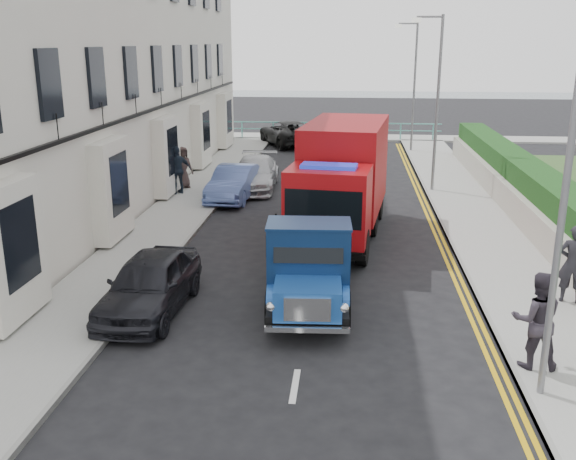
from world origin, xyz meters
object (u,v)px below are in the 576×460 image
object	(u,v)px
lamp_mid	(435,94)
bedford_lorry	(309,273)
red_lorry	(342,178)
parked_car_front	(150,284)
pedestrian_east_near	(573,264)
lamp_far	(412,79)
lamp_near	(559,174)

from	to	relation	value
lamp_mid	bedford_lorry	bearing A→B (deg)	-108.00
red_lorry	parked_car_front	size ratio (longest dim) A/B	1.75
pedestrian_east_near	lamp_mid	bearing A→B (deg)	-65.43
lamp_mid	lamp_far	world-z (taller)	same
lamp_near	lamp_mid	world-z (taller)	same
lamp_far	pedestrian_east_near	xyz separation A→B (m)	(1.92, -21.74, -2.94)
lamp_near	bedford_lorry	bearing A→B (deg)	142.14
red_lorry	pedestrian_east_near	xyz separation A→B (m)	(5.44, -5.26, -0.83)
lamp_mid	lamp_far	bearing A→B (deg)	90.00
pedestrian_east_near	parked_car_front	bearing A→B (deg)	22.53
lamp_mid	bedford_lorry	size ratio (longest dim) A/B	1.49
lamp_near	bedford_lorry	distance (m)	6.05
bedford_lorry	parked_car_front	bearing A→B (deg)	-179.80
lamp_near	lamp_far	distance (m)	26.00
lamp_mid	pedestrian_east_near	world-z (taller)	lamp_mid
parked_car_front	pedestrian_east_near	bearing A→B (deg)	9.66
lamp_near	lamp_far	xyz separation A→B (m)	(0.00, 26.00, 0.00)
bedford_lorry	red_lorry	bearing A→B (deg)	81.28
lamp_far	parked_car_front	distance (m)	24.48
lamp_mid	red_lorry	bearing A→B (deg)	-118.51
lamp_near	parked_car_front	distance (m)	8.98
lamp_near	red_lorry	bearing A→B (deg)	110.28
parked_car_front	pedestrian_east_near	distance (m)	9.79
lamp_mid	parked_car_front	size ratio (longest dim) A/B	1.75
lamp_far	pedestrian_east_near	world-z (taller)	lamp_far
red_lorry	pedestrian_east_near	distance (m)	7.61
parked_car_front	pedestrian_east_near	size ratio (longest dim) A/B	2.13
bedford_lorry	pedestrian_east_near	distance (m)	6.16
lamp_near	pedestrian_east_near	bearing A→B (deg)	65.72
pedestrian_east_near	lamp_near	bearing A→B (deg)	80.98
lamp_far	bedford_lorry	bearing A→B (deg)	-100.33
lamp_mid	lamp_far	distance (m)	10.00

